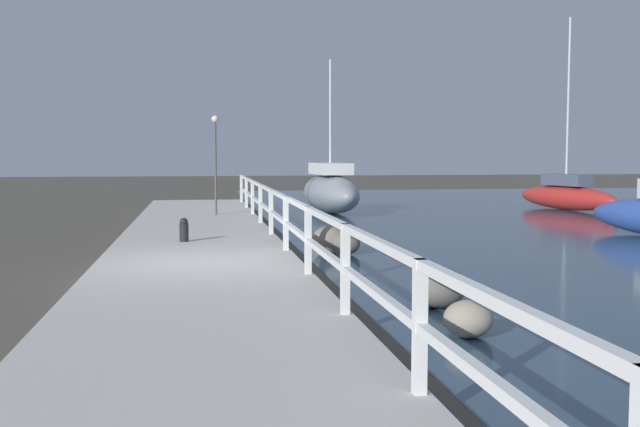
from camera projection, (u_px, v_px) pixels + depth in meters
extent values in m
plane|color=#4C473D|center=(199.00, 277.00, 12.79)|extent=(120.00, 120.00, 0.00)
cube|color=beige|center=(199.00, 270.00, 12.78)|extent=(3.54, 36.00, 0.24)
cube|color=white|center=(420.00, 327.00, 5.76)|extent=(0.10, 0.10, 1.06)
cube|color=white|center=(345.00, 269.00, 8.66)|extent=(0.10, 0.10, 1.06)
cube|color=white|center=(308.00, 240.00, 11.55)|extent=(0.10, 0.10, 1.06)
cube|color=white|center=(286.00, 223.00, 14.45)|extent=(0.10, 0.10, 1.06)
cube|color=white|center=(271.00, 212.00, 17.35)|extent=(0.10, 0.10, 1.06)
cube|color=white|center=(260.00, 203.00, 20.25)|extent=(0.10, 0.10, 1.06)
cube|color=white|center=(252.00, 197.00, 23.14)|extent=(0.10, 0.10, 1.06)
cube|color=white|center=(246.00, 192.00, 26.04)|extent=(0.10, 0.10, 1.06)
cube|color=white|center=(241.00, 189.00, 28.94)|extent=(0.10, 0.10, 1.06)
cube|color=white|center=(296.00, 203.00, 12.96)|extent=(0.09, 32.50, 0.08)
cube|color=white|center=(296.00, 231.00, 13.00)|extent=(0.09, 32.50, 0.08)
ellipsoid|color=#666056|center=(330.00, 238.00, 17.12)|extent=(0.48, 0.43, 0.36)
ellipsoid|color=gray|center=(468.00, 319.00, 8.54)|extent=(0.58, 0.52, 0.43)
ellipsoid|color=#666056|center=(345.00, 244.00, 15.58)|extent=(0.64, 0.57, 0.48)
ellipsoid|color=slate|center=(330.00, 240.00, 15.78)|extent=(0.79, 0.71, 0.59)
ellipsoid|color=#666056|center=(438.00, 287.00, 10.21)|extent=(0.76, 0.69, 0.57)
cylinder|color=black|center=(184.00, 232.00, 15.89)|extent=(0.19, 0.19, 0.39)
sphere|color=black|center=(184.00, 222.00, 15.88)|extent=(0.17, 0.17, 0.17)
cylinder|color=#514C47|center=(216.00, 169.00, 22.81)|extent=(0.07, 0.07, 2.81)
sphere|color=beige|center=(215.00, 119.00, 22.69)|extent=(0.22, 0.22, 0.22)
ellipsoid|color=red|center=(566.00, 198.00, 28.22)|extent=(1.97, 5.52, 0.91)
cube|color=#4C566B|center=(566.00, 180.00, 28.17)|extent=(1.08, 2.29, 0.43)
cylinder|color=silver|center=(568.00, 102.00, 27.94)|extent=(0.09, 0.09, 6.25)
ellipsoid|color=gray|center=(330.00, 194.00, 26.77)|extent=(1.88, 5.69, 1.37)
cube|color=silver|center=(330.00, 169.00, 26.70)|extent=(1.24, 2.49, 0.41)
cylinder|color=silver|center=(330.00, 117.00, 26.56)|extent=(0.09, 0.09, 4.07)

